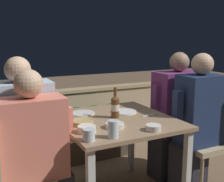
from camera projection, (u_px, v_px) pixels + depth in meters
The scene contains 22 objects.
parapet_wall at pixel (64, 117), 3.69m from camera, with size 9.00×0.18×0.74m.
dining_table at pixel (116, 130), 2.34m from camera, with size 0.91×0.96×0.74m.
planter_hedge at pixel (96, 128), 3.35m from camera, with size 0.82×0.47×0.61m.
chair_left_near at pixel (7, 168), 1.85m from camera, with size 0.41×0.40×0.93m.
person_coral_top at pixel (38, 156), 1.93m from camera, with size 0.51×0.26×1.20m.
chair_left_far at pixel (0, 154), 2.08m from camera, with size 0.41×0.40×0.93m.
person_blue_shirt at pixel (26, 140), 2.15m from camera, with size 0.52×0.26×1.27m.
chair_right_near at pixel (212, 130), 2.60m from camera, with size 0.41×0.40×0.93m.
person_navy_jumper at pixel (196, 124), 2.50m from camera, with size 0.47×0.26×1.27m.
chair_right_far at pixel (189, 121), 2.90m from camera, with size 0.41×0.40×0.93m.
person_purple_stripe at pixel (174, 116), 2.80m from camera, with size 0.52×0.26×1.27m.
beer_bottle at pixel (115, 106), 2.33m from camera, with size 0.07×0.07×0.26m.
plate_0 at pixel (82, 113), 2.47m from camera, with size 0.21×0.21×0.01m.
plate_1 at pixel (124, 112), 2.52m from camera, with size 0.23×0.23×0.01m.
bowl_0 at pixel (153, 127), 2.02m from camera, with size 0.11×0.11×0.04m.
bowl_1 at pixel (115, 125), 2.08m from camera, with size 0.14×0.14×0.04m.
bowl_2 at pixel (87, 129), 1.98m from camera, with size 0.13×0.13×0.05m.
bowl_3 at pixel (83, 122), 2.15m from camera, with size 0.16×0.16×0.04m.
glass_cup_0 at pixel (67, 117), 2.22m from camera, with size 0.07×0.07×0.09m.
glass_cup_1 at pixel (113, 129), 1.86m from camera, with size 0.07×0.07×0.12m.
glass_cup_2 at pixel (89, 135), 1.81m from camera, with size 0.08×0.08×0.08m.
fork_0 at pixel (151, 115), 2.41m from camera, with size 0.17×0.02×0.01m.
Camera 1 is at (-1.02, -1.99, 1.40)m, focal length 45.00 mm.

